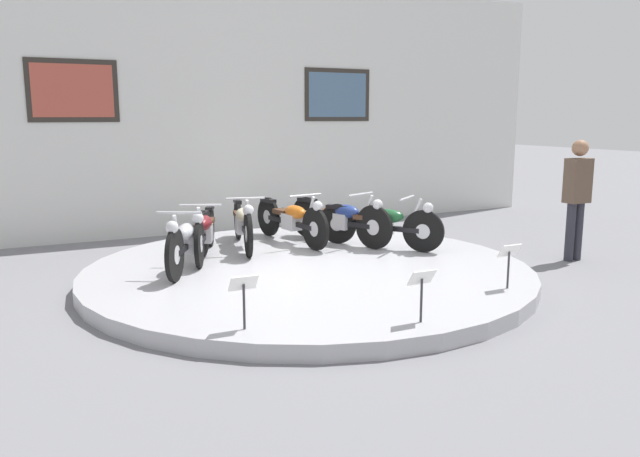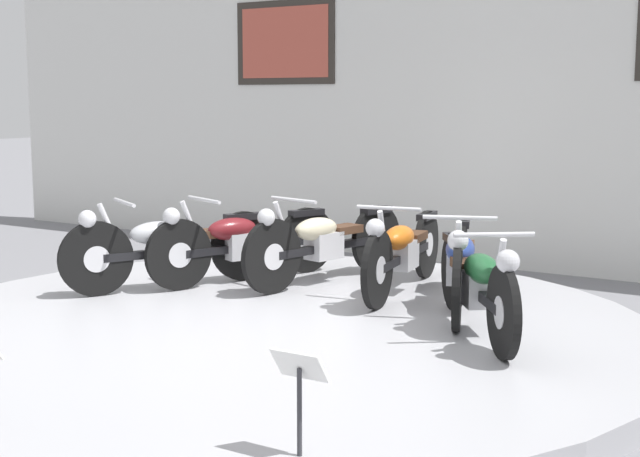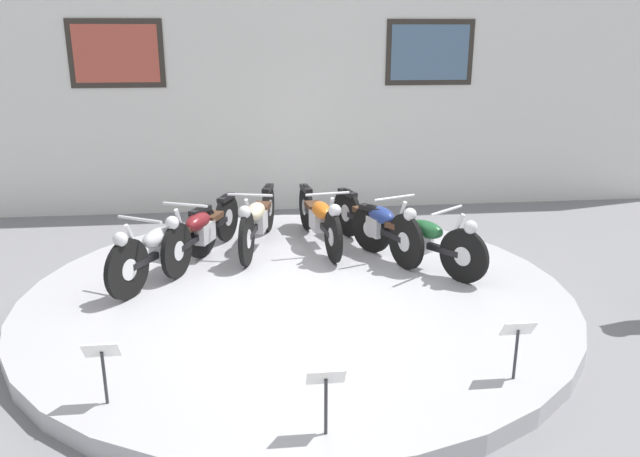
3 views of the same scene
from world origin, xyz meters
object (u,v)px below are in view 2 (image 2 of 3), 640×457
at_px(motorcycle_blue, 460,262).
at_px(info_placard_front_right, 299,379).
at_px(motorcycle_maroon, 242,240).
at_px(motorcycle_silver, 168,245).
at_px(motorcycle_orange, 402,249).
at_px(motorcycle_cream, 324,240).
at_px(motorcycle_green, 478,282).

bearing_deg(motorcycle_blue, info_placard_front_right, -80.70).
height_order(motorcycle_maroon, info_placard_front_right, motorcycle_maroon).
relative_size(motorcycle_silver, motorcycle_maroon, 0.95).
relative_size(motorcycle_silver, motorcycle_orange, 0.90).
bearing_deg(motorcycle_orange, motorcycle_maroon, -167.04).
xyz_separation_m(motorcycle_orange, info_placard_front_right, (1.17, -3.40, -0.01)).
distance_m(motorcycle_blue, info_placard_front_right, 3.11).
relative_size(motorcycle_cream, motorcycle_orange, 1.00).
xyz_separation_m(motorcycle_silver, motorcycle_green, (2.85, 0.00, -0.01)).
bearing_deg(motorcycle_cream, info_placard_front_right, -60.13).
bearing_deg(motorcycle_cream, motorcycle_silver, -138.60).
height_order(motorcycle_silver, motorcycle_orange, motorcycle_silver).
relative_size(motorcycle_orange, motorcycle_green, 1.23).
bearing_deg(motorcycle_maroon, motorcycle_orange, 12.96).
distance_m(motorcycle_green, info_placard_front_right, 2.50).
height_order(motorcycle_silver, motorcycle_green, motorcycle_silver).
bearing_deg(motorcycle_silver, motorcycle_maroon, 57.50).
bearing_deg(motorcycle_green, motorcycle_silver, -179.97).
xyz_separation_m(motorcycle_maroon, motorcycle_cream, (0.67, 0.34, 0.01)).
relative_size(motorcycle_orange, info_placard_front_right, 3.83).
xyz_separation_m(motorcycle_silver, motorcycle_cream, (1.03, 0.91, 0.00)).
distance_m(motorcycle_silver, motorcycle_orange, 2.03).
relative_size(motorcycle_cream, motorcycle_blue, 1.04).
height_order(motorcycle_blue, info_placard_front_right, motorcycle_blue).
xyz_separation_m(motorcycle_orange, motorcycle_green, (1.04, -0.91, -0.01)).
height_order(motorcycle_silver, motorcycle_maroon, motorcycle_silver).
bearing_deg(info_placard_front_right, motorcycle_blue, 99.30).
bearing_deg(motorcycle_blue, motorcycle_green, -56.99).
relative_size(motorcycle_silver, motorcycle_green, 1.10).
bearing_deg(motorcycle_orange, info_placard_front_right, -71.01).
bearing_deg(motorcycle_green, motorcycle_cream, 153.54).
bearing_deg(motorcycle_orange, motorcycle_blue, -26.50).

